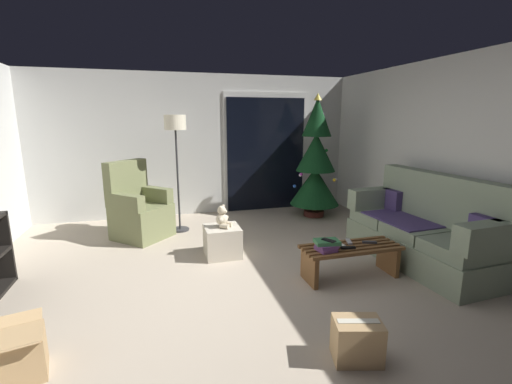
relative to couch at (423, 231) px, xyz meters
name	(u,v)px	position (x,y,z in m)	size (l,w,h in m)	color
ground_plane	(238,286)	(-2.32, -0.01, -0.40)	(7.00, 7.00, 0.00)	#B2A38E
wall_back	(199,145)	(-2.32, 3.05, 0.85)	(5.72, 0.12, 2.50)	silver
wall_right	(468,159)	(0.54, -0.01, 0.85)	(0.12, 6.00, 2.50)	silver
patio_door_frame	(266,152)	(-1.07, 2.98, 0.70)	(1.60, 0.02, 2.20)	silver
patio_door_glass	(266,155)	(-1.07, 2.96, 0.65)	(1.50, 0.02, 2.10)	black
couch	(423,231)	(0.00, 0.00, 0.00)	(0.88, 1.98, 1.08)	gray
coffee_table	(350,256)	(-1.07, -0.14, -0.15)	(1.10, 0.40, 0.37)	brown
remote_graphite	(369,242)	(-0.83, -0.12, -0.02)	(0.04, 0.16, 0.02)	#333338
remote_white	(339,244)	(-1.18, -0.09, -0.02)	(0.04, 0.16, 0.02)	silver
remote_silver	(349,242)	(-1.04, -0.04, -0.02)	(0.04, 0.16, 0.02)	#ADADB2
remote_black	(348,248)	(-1.15, -0.20, -0.02)	(0.04, 0.16, 0.02)	black
book_stack	(327,245)	(-1.39, -0.18, 0.03)	(0.28, 0.23, 0.11)	#6B3D7A
cell_phone	(329,240)	(-1.38, -0.20, 0.08)	(0.07, 0.14, 0.01)	black
christmas_tree	(316,164)	(-0.39, 2.24, 0.54)	(0.86, 0.86, 2.15)	#4C1E19
armchair	(139,211)	(-3.36, 1.91, 0.00)	(0.97, 0.97, 1.13)	olive
floor_lamp	(176,134)	(-2.77, 2.06, 1.11)	(0.32, 0.32, 1.78)	#2D2D30
ottoman	(223,241)	(-2.31, 0.87, -0.21)	(0.44, 0.44, 0.38)	beige
teddy_bear_cream	(223,218)	(-2.31, 0.86, 0.11)	(0.22, 0.21, 0.29)	beige
cardboard_box_open_near_shelf	(5,359)	(-4.12, -0.89, -0.24)	(0.55, 0.56, 0.36)	tan
cardboard_box_taped_mid_floor	(357,340)	(-1.74, -1.35, -0.24)	(0.40, 0.33, 0.31)	tan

